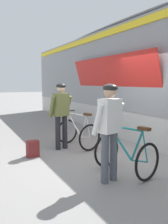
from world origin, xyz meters
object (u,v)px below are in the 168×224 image
object	(u,v)px
train_car	(165,77)
cyclist_near_in_white	(110,124)
backpack_on_platform	(33,149)
bicycle_far_white	(78,133)
bicycle_near_teal	(126,153)
cyclist_far_in_olive	(61,110)

from	to	relation	value
train_car	cyclist_near_in_white	world-z (taller)	train_car
backpack_on_platform	train_car	bearing A→B (deg)	-0.57
bicycle_far_white	backpack_on_platform	distance (m)	1.43
bicycle_near_teal	backpack_on_platform	distance (m)	2.33
cyclist_near_in_white	train_car	bearing A→B (deg)	34.38
bicycle_near_teal	bicycle_far_white	size ratio (longest dim) A/B	1.01
train_car	backpack_on_platform	bearing A→B (deg)	-174.44
train_car	cyclist_near_in_white	size ratio (longest dim) A/B	10.31
bicycle_far_white	bicycle_near_teal	bearing A→B (deg)	-89.78
cyclist_near_in_white	bicycle_far_white	world-z (taller)	cyclist_near_in_white
cyclist_far_in_olive	bicycle_near_teal	size ratio (longest dim) A/B	1.45
train_car	cyclist_near_in_white	bearing A→B (deg)	-145.62
cyclist_far_in_olive	bicycle_far_white	world-z (taller)	cyclist_far_in_olive
train_car	bicycle_near_teal	size ratio (longest dim) A/B	14.93
cyclist_near_in_white	bicycle_far_white	distance (m)	2.56
train_car	backpack_on_platform	world-z (taller)	train_car
bicycle_far_white	train_car	bearing A→B (deg)	1.33
train_car	bicycle_near_teal	distance (m)	4.21
bicycle_near_teal	bicycle_far_white	distance (m)	2.24
cyclist_near_in_white	backpack_on_platform	distance (m)	2.40
cyclist_near_in_white	backpack_on_platform	size ratio (longest dim) A/B	4.40
bicycle_far_white	backpack_on_platform	bearing A→B (deg)	-164.90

